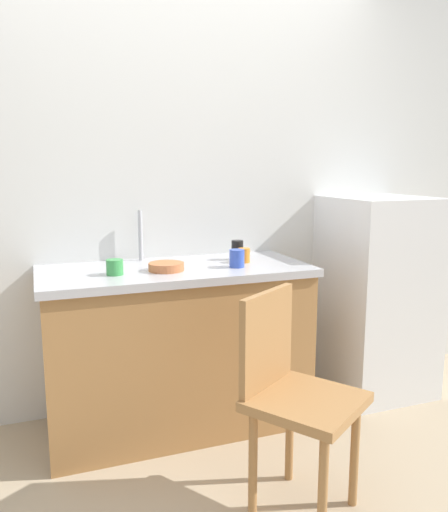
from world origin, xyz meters
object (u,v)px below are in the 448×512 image
(refrigerator, at_px, (376,295))
(cup_black, at_px, (237,250))
(cup_green, at_px, (115,267))
(terracotta_bowl, at_px, (166,267))
(chair, at_px, (293,391))
(cup_orange, at_px, (244,255))
(cup_blue, at_px, (237,258))

(refrigerator, height_order, cup_black, refrigerator)
(cup_green, bearing_deg, refrigerator, 3.41)
(terracotta_bowl, bearing_deg, cup_black, 19.74)
(chair, relative_size, cup_orange, 11.52)
(refrigerator, xyz_separation_m, cup_blue, (-0.97, -0.12, 0.31))
(refrigerator, height_order, terracotta_bowl, refrigerator)
(cup_blue, xyz_separation_m, cup_orange, (0.08, 0.11, -0.01))
(chair, height_order, terracotta_bowl, terracotta_bowl)
(terracotta_bowl, distance_m, cup_orange, 0.45)
(terracotta_bowl, height_order, cup_black, cup_black)
(chair, xyz_separation_m, cup_black, (0.12, 0.90, 0.42))
(refrigerator, distance_m, terracotta_bowl, 1.37)
(terracotta_bowl, xyz_separation_m, cup_blue, (0.36, -0.04, 0.03))
(terracotta_bowl, relative_size, cup_orange, 2.30)
(cup_green, relative_size, cup_black, 0.76)
(cup_green, bearing_deg, chair, -51.72)
(chair, bearing_deg, cup_orange, 47.58)
(cup_blue, bearing_deg, terracotta_bowl, 173.82)
(chair, relative_size, cup_green, 11.00)
(refrigerator, relative_size, cup_black, 11.22)
(chair, xyz_separation_m, cup_blue, (0.04, 0.71, 0.42))
(terracotta_bowl, xyz_separation_m, cup_orange, (0.45, 0.07, 0.02))
(refrigerator, relative_size, cup_green, 14.85)
(cup_orange, bearing_deg, refrigerator, 0.96)
(cup_black, height_order, cup_orange, cup_black)
(refrigerator, xyz_separation_m, chair, (-1.01, -0.83, -0.10))
(chair, height_order, cup_blue, cup_blue)
(chair, height_order, cup_orange, cup_orange)
(cup_black, bearing_deg, cup_green, -166.30)
(terracotta_bowl, bearing_deg, chair, -66.53)
(refrigerator, height_order, cup_orange, refrigerator)
(cup_green, height_order, cup_black, cup_black)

